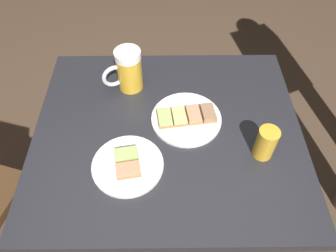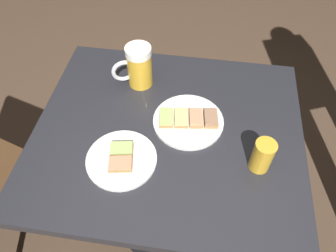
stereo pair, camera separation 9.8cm
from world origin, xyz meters
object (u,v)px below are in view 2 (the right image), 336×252
at_px(plate_near, 188,120).
at_px(beer_glass_small, 262,156).
at_px(plate_far, 121,159).
at_px(beer_mug, 138,66).

relative_size(plate_near, beer_glass_small, 2.15).
height_order(plate_near, beer_glass_small, beer_glass_small).
xyz_separation_m(plate_far, beer_mug, (0.01, -0.32, 0.07)).
bearing_deg(beer_glass_small, plate_near, -31.21).
bearing_deg(beer_mug, plate_far, 92.58).
xyz_separation_m(plate_near, beer_glass_small, (-0.22, 0.13, 0.04)).
bearing_deg(plate_far, beer_glass_small, -174.08).
relative_size(plate_far, beer_glass_small, 1.98).
xyz_separation_m(plate_near, plate_far, (0.17, 0.17, -0.00)).
height_order(plate_near, plate_far, same).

